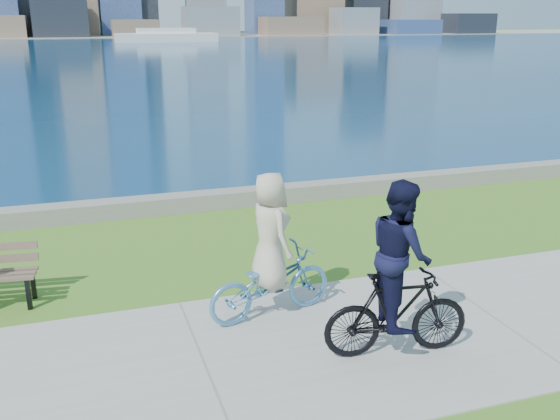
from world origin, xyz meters
The scene contains 8 objects.
ground centered at (0.00, 0.00, 0.00)m, with size 320.00×320.00×0.00m, color #3E6B1C.
concrete_path centered at (0.00, 0.00, 0.01)m, with size 80.00×3.50×0.02m, color #979792.
seawall centered at (0.00, 6.20, 0.17)m, with size 90.00×0.50×0.35m, color slate.
bay_water centered at (0.00, 72.00, 0.00)m, with size 320.00×131.00×0.01m, color navy.
far_shore centered at (0.00, 130.00, 0.06)m, with size 320.00×30.00×0.12m, color gray.
ferry_far centered at (13.79, 94.46, 0.87)m, with size 15.48×4.42×2.10m.
cyclist_woman centered at (1.12, 0.98, 0.77)m, with size 0.97×1.90×2.01m.
cyclist_man centered at (2.25, -0.47, 0.94)m, with size 0.77×1.83×2.18m.
Camera 1 is at (-1.20, -6.42, 3.96)m, focal length 40.00 mm.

